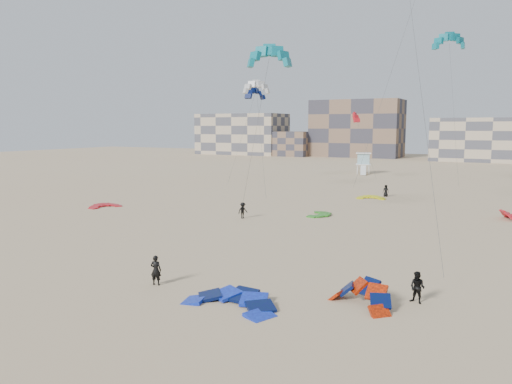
% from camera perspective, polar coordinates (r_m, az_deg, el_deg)
% --- Properties ---
extents(ground, '(320.00, 320.00, 0.00)m').
position_cam_1_polar(ground, '(30.25, -6.34, -11.09)').
color(ground, tan).
rests_on(ground, ground).
extents(kite_ground_blue, '(5.38, 5.62, 1.85)m').
position_cam_1_polar(kite_ground_blue, '(27.72, -2.81, -12.81)').
color(kite_ground_blue, blue).
rests_on(kite_ground_blue, ground).
extents(kite_ground_orange, '(4.88, 4.91, 3.59)m').
position_cam_1_polar(kite_ground_orange, '(28.24, 11.91, -12.58)').
color(kite_ground_orange, '#FF2F05').
rests_on(kite_ground_orange, ground).
extents(kite_ground_red, '(4.90, 4.78, 1.08)m').
position_cam_1_polar(kite_ground_red, '(62.72, -16.88, -1.66)').
color(kite_ground_red, red).
rests_on(kite_ground_red, ground).
extents(kite_ground_green, '(3.98, 3.79, 0.62)m').
position_cam_1_polar(kite_ground_green, '(54.94, 7.19, -2.65)').
color(kite_ground_green, green).
rests_on(kite_ground_green, ground).
extents(kite_ground_red_far, '(3.91, 3.80, 2.79)m').
position_cam_1_polar(kite_ground_red_far, '(58.29, 27.06, -2.84)').
color(kite_ground_red_far, red).
rests_on(kite_ground_red_far, ground).
extents(kite_ground_yellow, '(4.23, 4.38, 1.07)m').
position_cam_1_polar(kite_ground_yellow, '(68.76, 12.99, -0.75)').
color(kite_ground_yellow, '#F0F50A').
rests_on(kite_ground_yellow, ground).
extents(kitesurfer_main, '(0.77, 0.61, 1.86)m').
position_cam_1_polar(kitesurfer_main, '(31.34, -11.38, -8.75)').
color(kitesurfer_main, black).
rests_on(kitesurfer_main, ground).
extents(kitesurfer_b, '(1.01, 0.89, 1.77)m').
position_cam_1_polar(kitesurfer_b, '(29.09, 17.96, -10.35)').
color(kitesurfer_b, black).
rests_on(kitesurfer_b, ground).
extents(kitesurfer_c, '(1.07, 1.26, 1.70)m').
position_cam_1_polar(kitesurfer_c, '(52.55, -1.52, -2.12)').
color(kitesurfer_c, black).
rests_on(kitesurfer_c, ground).
extents(kitesurfer_e, '(0.86, 0.61, 1.65)m').
position_cam_1_polar(kitesurfer_e, '(71.15, 14.61, 0.14)').
color(kitesurfer_e, black).
rests_on(kitesurfer_e, ground).
extents(kite_fly_teal_a, '(7.69, 6.56, 16.24)m').
position_cam_1_polar(kite_fly_teal_a, '(47.25, 1.51, 15.02)').
color(kite_fly_teal_a, '#138380').
rests_on(kite_fly_teal_a, ground).
extents(kite_fly_grey, '(8.31, 11.12, 15.20)m').
position_cam_1_polar(kite_fly_grey, '(70.27, 0.05, 11.76)').
color(kite_fly_grey, white).
rests_on(kite_fly_grey, ground).
extents(kite_fly_navy, '(5.14, 14.12, 15.73)m').
position_cam_1_polar(kite_fly_navy, '(86.98, -0.12, 11.09)').
color(kite_fly_navy, '#060849').
rests_on(kite_fly_navy, ground).
extents(kite_fly_teal_b, '(5.44, 5.25, 21.89)m').
position_cam_1_polar(kite_fly_teal_b, '(79.96, 21.22, 15.63)').
color(kite_fly_teal_b, '#138380').
rests_on(kite_fly_teal_b, ground).
extents(kite_fly_red, '(6.87, 5.36, 11.40)m').
position_cam_1_polar(kite_fly_red, '(89.37, 11.36, 8.25)').
color(kite_fly_red, red).
rests_on(kite_fly_red, ground).
extents(lifeguard_tower_far, '(3.75, 6.27, 4.29)m').
position_cam_1_polar(lifeguard_tower_far, '(104.79, 12.15, 3.22)').
color(lifeguard_tower_far, white).
rests_on(lifeguard_tower_far, ground).
extents(condo_west_a, '(30.00, 15.00, 14.00)m').
position_cam_1_polar(condo_west_a, '(176.22, -1.60, 6.63)').
color(condo_west_a, tan).
rests_on(condo_west_a, ground).
extents(condo_west_b, '(28.00, 14.00, 18.00)m').
position_cam_1_polar(condo_west_b, '(164.32, 11.46, 7.12)').
color(condo_west_b, brown).
rests_on(condo_west_b, ground).
extents(condo_mid, '(32.00, 16.00, 12.00)m').
position_cam_1_polar(condo_mid, '(153.88, 25.50, 5.41)').
color(condo_mid, tan).
rests_on(condo_mid, ground).
extents(condo_fill_left, '(12.00, 10.00, 8.00)m').
position_cam_1_polar(condo_fill_left, '(165.60, 4.14, 5.52)').
color(condo_fill_left, brown).
rests_on(condo_fill_left, ground).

